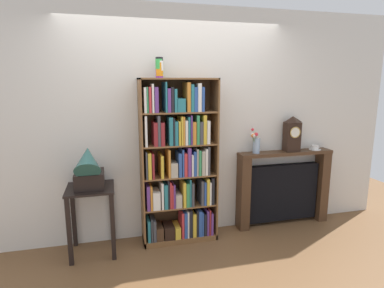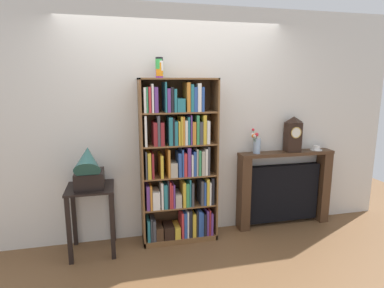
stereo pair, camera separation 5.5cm
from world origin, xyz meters
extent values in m
cube|color=brown|center=(0.00, 0.00, -0.01)|extent=(8.22, 6.40, 0.02)
cube|color=silver|center=(0.21, 0.30, 1.34)|extent=(5.22, 0.08, 2.67)
cube|color=brown|center=(-0.42, 0.10, 0.94)|extent=(0.02, 0.32, 1.87)
cube|color=brown|center=(0.42, 0.10, 0.94)|extent=(0.02, 0.32, 1.87)
cube|color=brown|center=(0.00, 0.26, 0.94)|extent=(0.86, 0.01, 1.87)
cube|color=brown|center=(0.00, 0.10, 1.86)|extent=(0.86, 0.32, 0.02)
cube|color=brown|center=(0.00, 0.10, 0.03)|extent=(0.86, 0.32, 0.06)
cube|color=teal|center=(-0.37, 0.07, 0.19)|extent=(0.03, 0.22, 0.25)
cube|color=#424247|center=(-0.34, 0.07, 0.19)|extent=(0.02, 0.23, 0.26)
cube|color=#424247|center=(-0.31, 0.07, 0.18)|extent=(0.03, 0.23, 0.24)
cube|color=#472D1C|center=(-0.25, 0.07, 0.13)|extent=(0.08, 0.24, 0.15)
cube|color=black|center=(-0.14, 0.06, 0.13)|extent=(0.12, 0.22, 0.15)
cube|color=gold|center=(-0.04, 0.07, 0.13)|extent=(0.06, 0.22, 0.14)
cube|color=#C63338|center=(0.02, 0.06, 0.21)|extent=(0.03, 0.22, 0.30)
cube|color=#2D519E|center=(0.05, 0.06, 0.21)|extent=(0.03, 0.22, 0.30)
cube|color=white|center=(0.08, 0.08, 0.22)|extent=(0.02, 0.24, 0.32)
cube|color=black|center=(0.11, 0.06, 0.22)|extent=(0.03, 0.21, 0.32)
cube|color=gold|center=(0.15, 0.09, 0.20)|extent=(0.04, 0.27, 0.28)
cube|color=black|center=(0.19, 0.08, 0.22)|extent=(0.02, 0.25, 0.32)
cube|color=#2D519E|center=(0.22, 0.09, 0.21)|extent=(0.04, 0.27, 0.30)
cube|color=#2D519E|center=(0.25, 0.09, 0.20)|extent=(0.02, 0.26, 0.28)
cube|color=black|center=(0.28, 0.07, 0.19)|extent=(0.03, 0.23, 0.26)
cube|color=#663884|center=(0.31, 0.08, 0.21)|extent=(0.02, 0.26, 0.30)
cube|color=maroon|center=(0.34, 0.07, 0.21)|extent=(0.02, 0.22, 0.31)
cube|color=#663884|center=(0.36, 0.08, 0.19)|extent=(0.03, 0.25, 0.27)
cube|color=brown|center=(0.00, 0.10, 0.43)|extent=(0.82, 0.30, 0.02)
cube|color=#663884|center=(-0.37, 0.08, 0.57)|extent=(0.03, 0.25, 0.28)
cube|color=orange|center=(-0.33, 0.06, 0.57)|extent=(0.02, 0.22, 0.27)
cube|color=white|center=(-0.28, 0.07, 0.54)|extent=(0.08, 0.23, 0.20)
cube|color=white|center=(-0.21, 0.06, 0.59)|extent=(0.02, 0.22, 0.30)
cube|color=teal|center=(-0.17, 0.07, 0.58)|extent=(0.04, 0.22, 0.28)
cube|color=black|center=(-0.14, 0.08, 0.60)|extent=(0.02, 0.25, 0.32)
cube|color=#C63338|center=(-0.12, 0.07, 0.59)|extent=(0.02, 0.23, 0.30)
cube|color=#C63338|center=(-0.10, 0.07, 0.57)|extent=(0.02, 0.23, 0.27)
cube|color=#663884|center=(-0.08, 0.08, 0.57)|extent=(0.02, 0.25, 0.27)
cube|color=#B2A893|center=(-0.03, 0.08, 0.51)|extent=(0.07, 0.25, 0.15)
cube|color=gold|center=(0.04, 0.07, 0.58)|extent=(0.03, 0.22, 0.29)
cube|color=#388E56|center=(0.07, 0.09, 0.57)|extent=(0.04, 0.27, 0.27)
cube|color=teal|center=(0.10, 0.07, 0.59)|extent=(0.02, 0.24, 0.32)
cube|color=#424247|center=(0.13, 0.07, 0.57)|extent=(0.03, 0.23, 0.27)
cube|color=#424247|center=(0.24, 0.07, 0.58)|extent=(0.03, 0.23, 0.29)
cube|color=#2D519E|center=(0.28, 0.07, 0.57)|extent=(0.02, 0.24, 0.27)
cube|color=gold|center=(0.31, 0.09, 0.59)|extent=(0.03, 0.26, 0.31)
cube|color=white|center=(0.34, 0.06, 0.57)|extent=(0.02, 0.22, 0.27)
cube|color=black|center=(0.37, 0.06, 0.59)|extent=(0.03, 0.22, 0.32)
cube|color=brown|center=(0.00, 0.10, 0.79)|extent=(0.82, 0.30, 0.02)
cube|color=#424247|center=(-0.38, 0.06, 0.95)|extent=(0.02, 0.22, 0.30)
cube|color=gold|center=(-0.34, 0.06, 0.94)|extent=(0.04, 0.22, 0.29)
cube|color=maroon|center=(-0.31, 0.07, 0.93)|extent=(0.02, 0.24, 0.28)
cube|color=gold|center=(-0.21, 0.09, 0.92)|extent=(0.03, 0.27, 0.25)
cube|color=orange|center=(-0.13, 0.08, 0.95)|extent=(0.02, 0.25, 0.31)
cube|color=#B2A893|center=(-0.08, 0.06, 0.88)|extent=(0.08, 0.21, 0.16)
cube|color=#2D519E|center=(-0.01, 0.07, 0.93)|extent=(0.03, 0.23, 0.27)
cube|color=#2D519E|center=(0.02, 0.08, 0.95)|extent=(0.02, 0.26, 0.31)
cube|color=#C63338|center=(0.05, 0.07, 0.93)|extent=(0.03, 0.24, 0.26)
cube|color=#663884|center=(0.09, 0.08, 0.96)|extent=(0.04, 0.24, 0.32)
cube|color=white|center=(0.13, 0.08, 0.92)|extent=(0.02, 0.26, 0.24)
cube|color=#2D519E|center=(0.16, 0.08, 0.93)|extent=(0.03, 0.26, 0.28)
cube|color=#B2A893|center=(0.19, 0.07, 0.95)|extent=(0.02, 0.23, 0.31)
cube|color=#388E56|center=(0.21, 0.08, 0.94)|extent=(0.03, 0.26, 0.29)
cube|color=#B2A893|center=(0.25, 0.07, 0.93)|extent=(0.04, 0.24, 0.28)
cube|color=white|center=(0.29, 0.07, 0.95)|extent=(0.03, 0.23, 0.30)
cube|color=#424247|center=(0.32, 0.06, 0.96)|extent=(0.02, 0.21, 0.33)
cube|color=brown|center=(0.00, 0.10, 1.14)|extent=(0.82, 0.30, 0.02)
cube|color=white|center=(-0.37, 0.08, 1.32)|extent=(0.02, 0.25, 0.33)
cube|color=maroon|center=(-0.27, 0.07, 1.28)|extent=(0.04, 0.24, 0.25)
cube|color=#424247|center=(-0.24, 0.06, 1.32)|extent=(0.03, 0.22, 0.32)
cube|color=maroon|center=(-0.20, 0.08, 1.28)|extent=(0.04, 0.26, 0.25)
cube|color=teal|center=(-0.11, 0.06, 1.31)|extent=(0.04, 0.22, 0.31)
cube|color=black|center=(-0.08, 0.09, 1.30)|extent=(0.02, 0.26, 0.29)
cube|color=teal|center=(-0.05, 0.07, 1.28)|extent=(0.03, 0.23, 0.26)
cube|color=gold|center=(-0.01, 0.09, 1.28)|extent=(0.02, 0.27, 0.26)
cube|color=gold|center=(0.01, 0.09, 1.31)|extent=(0.02, 0.26, 0.31)
cube|color=orange|center=(0.03, 0.07, 1.31)|extent=(0.02, 0.24, 0.31)
cube|color=white|center=(0.06, 0.09, 1.29)|extent=(0.03, 0.26, 0.27)
cube|color=teal|center=(0.09, 0.07, 1.30)|extent=(0.02, 0.24, 0.30)
cube|color=#663884|center=(0.12, 0.08, 1.31)|extent=(0.02, 0.25, 0.32)
cube|color=orange|center=(0.15, 0.06, 1.28)|extent=(0.04, 0.21, 0.25)
cube|color=#388E56|center=(0.19, 0.08, 1.31)|extent=(0.03, 0.26, 0.32)
cube|color=#424247|center=(0.23, 0.06, 1.28)|extent=(0.04, 0.22, 0.25)
cube|color=gold|center=(0.27, 0.08, 1.31)|extent=(0.04, 0.24, 0.32)
cube|color=white|center=(0.31, 0.08, 1.28)|extent=(0.03, 0.25, 0.26)
cube|color=brown|center=(0.00, 0.10, 1.50)|extent=(0.82, 0.30, 0.02)
cube|color=white|center=(-0.37, 0.06, 1.64)|extent=(0.02, 0.21, 0.26)
cube|color=#388E56|center=(-0.35, 0.08, 1.64)|extent=(0.02, 0.25, 0.27)
cube|color=#C63338|center=(-0.32, 0.08, 1.65)|extent=(0.03, 0.26, 0.27)
cube|color=white|center=(-0.29, 0.07, 1.66)|extent=(0.02, 0.22, 0.30)
cube|color=#663884|center=(-0.26, 0.07, 1.64)|extent=(0.04, 0.23, 0.27)
cube|color=teal|center=(-0.15, 0.09, 1.67)|extent=(0.02, 0.27, 0.32)
cube|color=#663884|center=(-0.12, 0.07, 1.64)|extent=(0.03, 0.22, 0.25)
cube|color=black|center=(-0.09, 0.09, 1.64)|extent=(0.03, 0.28, 0.26)
cube|color=teal|center=(-0.05, 0.07, 1.63)|extent=(0.03, 0.23, 0.24)
cube|color=teal|center=(0.01, 0.08, 1.58)|extent=(0.09, 0.25, 0.14)
cube|color=orange|center=(0.09, 0.08, 1.67)|extent=(0.04, 0.25, 0.31)
cube|color=teal|center=(0.13, 0.06, 1.66)|extent=(0.03, 0.22, 0.29)
cube|color=#2D519E|center=(0.16, 0.09, 1.64)|extent=(0.04, 0.27, 0.26)
cube|color=white|center=(0.21, 0.07, 1.66)|extent=(0.04, 0.23, 0.30)
cube|color=#2D519E|center=(0.24, 0.08, 1.64)|extent=(0.03, 0.26, 0.26)
cylinder|color=purple|center=(-0.20, 0.15, 1.92)|extent=(0.08, 0.08, 0.10)
cylinder|color=orange|center=(-0.19, 0.14, 1.94)|extent=(0.08, 0.08, 0.10)
cylinder|color=green|center=(-0.19, 0.15, 1.96)|extent=(0.08, 0.08, 0.10)
cylinder|color=orange|center=(-0.19, 0.14, 1.98)|extent=(0.08, 0.08, 0.10)
cylinder|color=white|center=(-0.19, 0.14, 2.00)|extent=(0.08, 0.08, 0.10)
cylinder|color=green|center=(-0.20, 0.14, 2.02)|extent=(0.08, 0.08, 0.10)
cylinder|color=black|center=(-0.19, 0.15, 2.04)|extent=(0.08, 0.08, 0.10)
cube|color=black|center=(-0.97, 0.03, 0.73)|extent=(0.49, 0.47, 0.02)
cube|color=black|center=(-1.18, -0.17, 0.36)|extent=(0.04, 0.04, 0.72)
cube|color=black|center=(-0.76, -0.17, 0.36)|extent=(0.04, 0.04, 0.72)
cube|color=black|center=(-1.18, 0.23, 0.36)|extent=(0.04, 0.04, 0.72)
cube|color=black|center=(-0.76, 0.23, 0.36)|extent=(0.04, 0.04, 0.72)
cube|color=black|center=(-0.97, 0.03, 0.83)|extent=(0.29, 0.32, 0.17)
cylinder|color=black|center=(-0.97, 0.03, 0.92)|extent=(0.25, 0.25, 0.01)
cylinder|color=#2D605B|center=(-0.97, -0.02, 0.94)|extent=(0.03, 0.03, 0.06)
cone|color=#2D605B|center=(-0.97, -0.07, 1.07)|extent=(0.26, 0.39, 0.39)
cube|color=#472D1C|center=(1.39, 0.16, 0.95)|extent=(1.24, 0.20, 0.04)
cube|color=#472D1C|center=(0.83, 0.16, 0.46)|extent=(0.12, 0.18, 0.93)
cube|color=#472D1C|center=(1.95, 0.16, 0.46)|extent=(0.12, 0.18, 0.93)
cube|color=black|center=(1.39, 0.19, 0.42)|extent=(0.96, 0.10, 0.74)
cube|color=black|center=(1.46, 0.16, 1.15)|extent=(0.19, 0.13, 0.37)
pyramid|color=black|center=(1.46, 0.16, 1.37)|extent=(0.19, 0.13, 0.07)
cylinder|color=silver|center=(1.46, 0.09, 1.22)|extent=(0.13, 0.01, 0.13)
torus|color=#B79347|center=(1.46, 0.09, 1.22)|extent=(0.14, 0.01, 0.14)
cylinder|color=#99B2D1|center=(0.98, 0.16, 1.06)|extent=(0.09, 0.09, 0.19)
cylinder|color=#4C753D|center=(0.97, 0.18, 1.12)|extent=(0.06, 0.05, 0.27)
sphere|color=red|center=(0.94, 0.20, 1.26)|extent=(0.03, 0.03, 0.03)
cylinder|color=#4C753D|center=(0.95, 0.15, 1.09)|extent=(0.04, 0.01, 0.21)
sphere|color=orange|center=(0.93, 0.16, 1.19)|extent=(0.05, 0.05, 0.05)
cylinder|color=#4C753D|center=(0.95, 0.16, 1.09)|extent=(0.04, 0.02, 0.22)
sphere|color=silver|center=(0.93, 0.17, 1.20)|extent=(0.05, 0.05, 0.05)
cylinder|color=#4C753D|center=(0.97, 0.17, 1.09)|extent=(0.01, 0.01, 0.22)
sphere|color=orange|center=(0.97, 0.17, 1.21)|extent=(0.04, 0.04, 0.04)
cylinder|color=#4C753D|center=(0.97, 0.15, 1.10)|extent=(0.02, 0.03, 0.22)
sphere|color=red|center=(0.96, 0.14, 1.21)|extent=(0.04, 0.04, 0.04)
cylinder|color=#4C753D|center=(0.95, 0.14, 1.09)|extent=(0.06, 0.05, 0.21)
sphere|color=silver|center=(0.93, 0.12, 1.19)|extent=(0.03, 0.03, 0.03)
cylinder|color=white|center=(1.81, 0.16, 0.97)|extent=(0.15, 0.15, 0.01)
cylinder|color=white|center=(1.81, 0.16, 1.00)|extent=(0.09, 0.09, 0.05)
torus|color=white|center=(1.86, 0.16, 1.00)|extent=(0.04, 0.01, 0.04)
camera|label=1|loc=(-0.72, -3.31, 1.83)|focal=29.61mm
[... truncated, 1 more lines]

